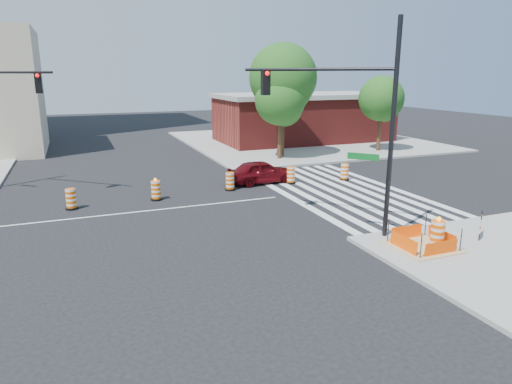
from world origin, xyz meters
The scene contains 18 objects.
ground centered at (0.00, 0.00, 0.00)m, with size 120.00×120.00×0.00m, color black.
sidewalk_ne centered at (18.00, 18.00, 0.07)m, with size 22.00×22.00×0.15m, color gray.
crosswalk_east centered at (10.95, 0.00, 0.01)m, with size 6.75×13.50×0.01m.
lane_centerline centered at (0.00, 0.00, 0.01)m, with size 14.00×0.12×0.01m, color silver.
excavation_pit centered at (9.00, -9.00, 0.22)m, with size 2.20×2.20×0.90m.
brick_storefront centered at (18.00, 18.00, 2.32)m, with size 16.50×8.50×4.60m.
red_coupe centered at (7.58, 3.32, 0.70)m, with size 1.66×4.12×1.40m, color #4F060B.
signal_pole_se centered at (7.31, -6.14, 5.08)m, with size 4.29×4.77×8.30m.
pit_drum centered at (9.36, -9.30, 0.66)m, with size 0.63×0.63×1.23m.
barricade centered at (11.79, -9.02, 0.70)m, with size 0.67×0.59×1.01m.
tree_north_c centered at (11.78, 9.84, 4.31)m, with size 3.78×3.78×6.43m.
tree_north_d centered at (12.33, 10.57, 5.85)m, with size 5.12×5.12×8.71m.
tree_north_e centered at (21.07, 10.15, 4.23)m, with size 3.71×3.70×6.30m.
median_drum_2 centered at (-3.13, 1.66, 0.48)m, with size 0.60×0.60×1.02m.
median_drum_3 centered at (1.00, 1.82, 0.49)m, with size 0.60×0.60×1.18m.
median_drum_4 centered at (5.26, 2.37, 0.48)m, with size 0.60×0.60×1.02m.
median_drum_5 centered at (9.18, 2.60, 0.48)m, with size 0.60×0.60×1.02m.
median_drum_6 centered at (12.68, 2.15, 0.48)m, with size 0.60×0.60×1.02m.
Camera 1 is at (-2.68, -21.51, 6.41)m, focal length 32.00 mm.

